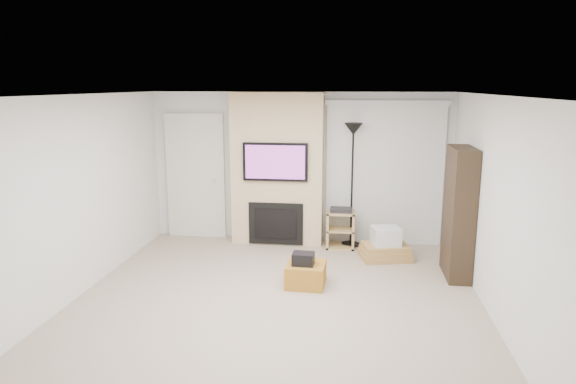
# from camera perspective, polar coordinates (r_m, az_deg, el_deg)

# --- Properties ---
(floor) EXTENTS (5.00, 5.50, 0.00)m
(floor) POSITION_cam_1_polar(r_m,az_deg,el_deg) (6.36, -1.42, -12.45)
(floor) COLOR tan
(floor) RESTS_ON ground
(ceiling) EXTENTS (5.00, 5.50, 0.00)m
(ceiling) POSITION_cam_1_polar(r_m,az_deg,el_deg) (5.79, -1.55, 10.70)
(ceiling) COLOR white
(ceiling) RESTS_ON wall_back
(wall_back) EXTENTS (5.00, 0.00, 2.50)m
(wall_back) POSITION_cam_1_polar(r_m,az_deg,el_deg) (8.63, 1.32, 2.75)
(wall_back) COLOR silver
(wall_back) RESTS_ON ground
(wall_front) EXTENTS (5.00, 0.00, 2.50)m
(wall_front) POSITION_cam_1_polar(r_m,az_deg,el_deg) (3.39, -8.77, -12.06)
(wall_front) COLOR silver
(wall_front) RESTS_ON ground
(wall_left) EXTENTS (0.00, 5.50, 2.50)m
(wall_left) POSITION_cam_1_polar(r_m,az_deg,el_deg) (6.79, -22.81, -0.69)
(wall_left) COLOR silver
(wall_left) RESTS_ON ground
(wall_right) EXTENTS (0.00, 5.50, 2.50)m
(wall_right) POSITION_cam_1_polar(r_m,az_deg,el_deg) (6.10, 22.43, -2.00)
(wall_right) COLOR silver
(wall_right) RESTS_ON ground
(hvac_vent) EXTENTS (0.35, 0.18, 0.01)m
(hvac_vent) POSITION_cam_1_polar(r_m,az_deg,el_deg) (6.54, 3.08, 10.80)
(hvac_vent) COLOR silver
(hvac_vent) RESTS_ON ceiling
(ottoman) EXTENTS (0.52, 0.52, 0.30)m
(ottoman) POSITION_cam_1_polar(r_m,az_deg,el_deg) (6.89, 2.00, -9.14)
(ottoman) COLOR #A96F22
(ottoman) RESTS_ON floor
(black_bag) EXTENTS (0.29, 0.23, 0.16)m
(black_bag) POSITION_cam_1_polar(r_m,az_deg,el_deg) (6.77, 1.71, -7.42)
(black_bag) COLOR black
(black_bag) RESTS_ON ottoman
(fireplace_wall) EXTENTS (1.50, 0.47, 2.50)m
(fireplace_wall) POSITION_cam_1_polar(r_m,az_deg,el_deg) (8.47, -1.19, 2.48)
(fireplace_wall) COLOR beige
(fireplace_wall) RESTS_ON floor
(entry_door) EXTENTS (1.02, 0.11, 2.14)m
(entry_door) POSITION_cam_1_polar(r_m,az_deg,el_deg) (8.99, -10.19, 1.68)
(entry_door) COLOR silver
(entry_door) RESTS_ON floor
(vertical_blinds) EXTENTS (1.98, 0.10, 2.37)m
(vertical_blinds) POSITION_cam_1_polar(r_m,az_deg,el_deg) (8.54, 10.67, 2.62)
(vertical_blinds) COLOR silver
(vertical_blinds) RESTS_ON floor
(floor_lamp) EXTENTS (0.30, 0.30, 2.02)m
(floor_lamp) POSITION_cam_1_polar(r_m,az_deg,el_deg) (8.29, 7.22, 4.66)
(floor_lamp) COLOR black
(floor_lamp) RESTS_ON floor
(av_stand) EXTENTS (0.45, 0.38, 0.66)m
(av_stand) POSITION_cam_1_polar(r_m,az_deg,el_deg) (8.41, 5.87, -3.86)
(av_stand) COLOR tan
(av_stand) RESTS_ON floor
(box_stack) EXTENTS (0.84, 0.71, 0.49)m
(box_stack) POSITION_cam_1_polar(r_m,az_deg,el_deg) (8.02, 10.76, -5.99)
(box_stack) COLOR #B4874B
(box_stack) RESTS_ON floor
(bookshelf) EXTENTS (0.30, 0.80, 1.80)m
(bookshelf) POSITION_cam_1_polar(r_m,az_deg,el_deg) (7.37, 18.46, -2.22)
(bookshelf) COLOR black
(bookshelf) RESTS_ON floor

